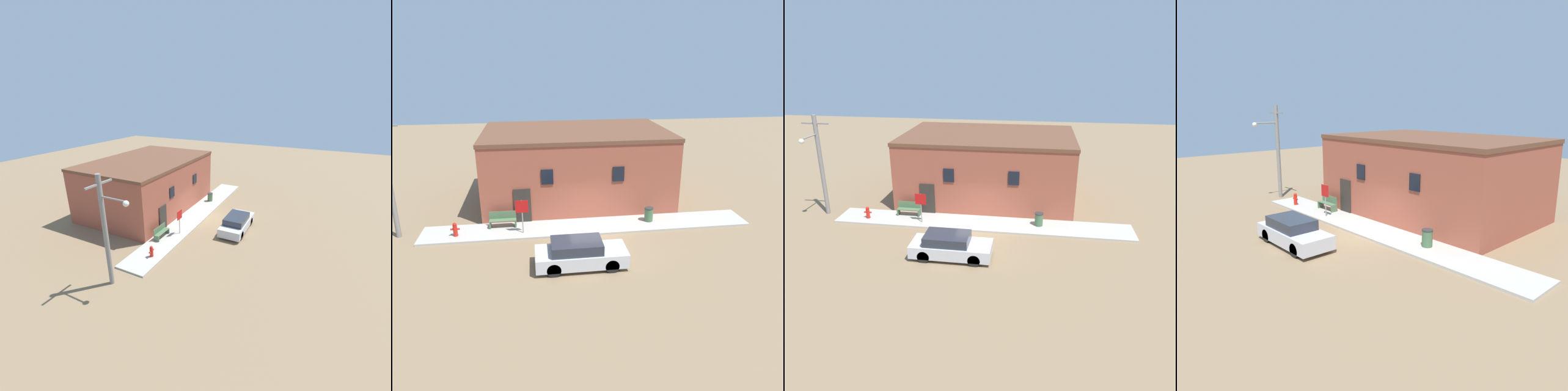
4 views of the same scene
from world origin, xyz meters
TOP-DOWN VIEW (x-y plane):
  - ground_plane at (0.00, 0.00)m, footprint 80.00×80.00m
  - sidewalk at (0.00, 1.13)m, footprint 19.02×2.25m
  - brick_building at (-0.17, 6.21)m, footprint 12.24×8.03m
  - fire_hydrant at (-7.49, 0.77)m, footprint 0.49×0.23m
  - stop_sign at (-3.79, 0.66)m, footprint 0.71×0.06m
  - bench at (-4.97, 1.67)m, footprint 1.53×0.44m
  - trash_bin at (3.67, 1.28)m, footprint 0.54×0.54m
  - utility_pole at (-10.66, 1.25)m, footprint 1.80×1.98m
  - parked_car at (-1.03, -3.17)m, footprint 4.36×1.76m

SIDE VIEW (x-z plane):
  - ground_plane at x=0.00m, z-range 0.00..0.00m
  - sidewalk at x=0.00m, z-range 0.00..0.12m
  - fire_hydrant at x=-7.49m, z-range 0.12..0.92m
  - trash_bin at x=3.67m, z-range 0.13..0.97m
  - bench at x=-4.97m, z-range 0.11..1.02m
  - parked_car at x=-1.03m, z-range -0.02..1.33m
  - stop_sign at x=-3.79m, z-range 0.52..2.46m
  - brick_building at x=-0.17m, z-range 0.00..4.87m
  - utility_pole at x=-10.66m, z-range 0.27..7.00m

